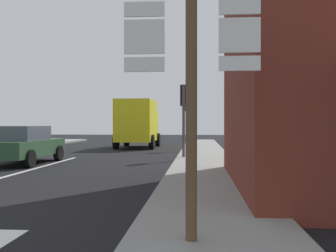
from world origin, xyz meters
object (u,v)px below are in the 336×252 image
object	(u,v)px
route_sign_post	(191,94)
sedan_far	(23,144)
traffic_light_far_right	(187,110)
traffic_light_near_right	(184,104)
delivery_truck	(138,122)

from	to	relation	value
route_sign_post	sedan_far	bearing A→B (deg)	124.23
route_sign_post	traffic_light_far_right	xyz separation A→B (m)	(-0.55, 17.78, 0.46)
sedan_far	traffic_light_near_right	bearing A→B (deg)	19.27
delivery_truck	traffic_light_near_right	world-z (taller)	traffic_light_near_right
traffic_light_near_right	traffic_light_far_right	size ratio (longest dim) A/B	1.01
delivery_truck	sedan_far	bearing A→B (deg)	-105.30
route_sign_post	traffic_light_near_right	distance (m)	12.01
delivery_truck	route_sign_post	world-z (taller)	route_sign_post
sedan_far	traffic_light_far_right	bearing A→B (deg)	52.23
traffic_light_far_right	traffic_light_near_right	bearing A→B (deg)	-90.00
delivery_truck	traffic_light_near_right	xyz separation A→B (m)	(3.30, -8.27, 0.74)
route_sign_post	traffic_light_near_right	world-z (taller)	traffic_light_near_right
delivery_truck	traffic_light_near_right	bearing A→B (deg)	-68.26
delivery_truck	traffic_light_far_right	size ratio (longest dim) A/B	1.57
sedan_far	traffic_light_near_right	size ratio (longest dim) A/B	1.31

